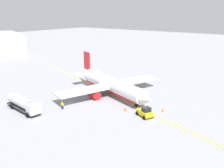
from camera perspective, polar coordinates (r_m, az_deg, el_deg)
name	(u,v)px	position (r m, az deg, el deg)	size (l,w,h in m)	color
ground_plane	(112,95)	(65.17, 0.00, -2.53)	(400.00, 400.00, 0.00)	#939399
airplane	(111,85)	(64.76, -0.25, -0.22)	(30.40, 29.72, 9.60)	white
fuel_tanker	(23,104)	(57.80, -19.72, -4.24)	(11.09, 3.73, 3.15)	#2D2D33
pushback_tug	(145,112)	(52.24, 7.59, -6.43)	(4.11, 3.55, 2.20)	yellow
refueling_worker	(62,106)	(56.88, -11.32, -4.87)	(0.58, 0.46, 1.71)	navy
safety_cone_nose	(125,109)	(55.14, 3.09, -5.78)	(0.64, 0.64, 0.71)	#F2590F
safety_cone_wingtip	(163,110)	(55.93, 11.58, -5.83)	(0.55, 0.55, 0.62)	#F2590F
distant_hangar	(4,43)	(143.35, -23.58, 8.63)	(34.42, 24.66, 10.19)	silver
taxi_line_marking	(112,95)	(65.17, 0.00, -2.53)	(88.64, 0.30, 0.01)	yellow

